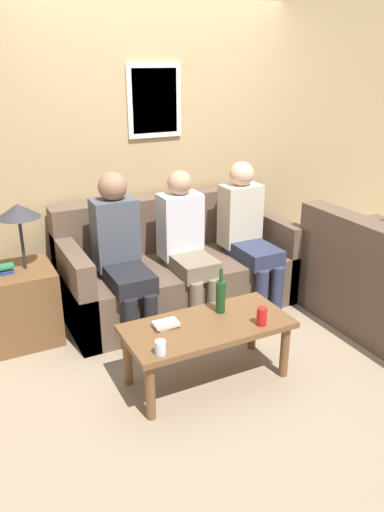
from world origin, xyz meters
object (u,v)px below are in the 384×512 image
(person_left, at_px, (121,250))
(person_right, at_px, (248,230))
(drinking_glass, at_px, (160,348))
(coffee_table, at_px, (207,332))
(person_middle, at_px, (186,241))
(wine_bottle, at_px, (221,296))
(couch_main, at_px, (177,270))

(person_left, distance_m, person_right, 1.14)
(drinking_glass, bearing_deg, person_left, 81.86)
(drinking_glass, bearing_deg, coffee_table, 24.96)
(person_middle, xyz_separation_m, person_right, (0.59, 0.00, 0.01))
(person_right, bearing_deg, wine_bottle, -131.85)
(person_right, bearing_deg, drinking_glass, -139.45)
(couch_main, xyz_separation_m, wine_bottle, (-0.15, -1.01, 0.23))
(couch_main, bearing_deg, person_right, -18.86)
(wine_bottle, height_order, person_right, person_right)
(person_middle, height_order, person_right, person_right)
(coffee_table, height_order, person_middle, person_middle)
(couch_main, relative_size, coffee_table, 1.80)
(person_right, bearing_deg, person_middle, -179.63)
(couch_main, xyz_separation_m, coffee_table, (-0.31, -1.12, 0.05))
(person_left, distance_m, person_middle, 0.55)
(couch_main, relative_size, person_right, 1.61)
(drinking_glass, relative_size, person_left, 0.07)
(person_left, bearing_deg, person_middle, -1.03)
(wine_bottle, bearing_deg, person_right, 48.15)
(couch_main, bearing_deg, coffee_table, -105.37)
(coffee_table, xyz_separation_m, person_middle, (0.30, 0.91, 0.29))
(drinking_glass, bearing_deg, wine_bottle, 27.57)
(person_middle, bearing_deg, person_right, 0.37)
(coffee_table, distance_m, person_middle, 1.00)
(drinking_glass, distance_m, person_middle, 1.33)
(wine_bottle, xyz_separation_m, person_left, (-0.41, 0.82, 0.12))
(drinking_glass, height_order, person_middle, person_middle)
(wine_bottle, xyz_separation_m, person_middle, (0.14, 0.81, 0.10))
(drinking_glass, relative_size, person_right, 0.07)
(drinking_glass, xyz_separation_m, person_right, (1.30, 1.11, 0.19))
(person_middle, bearing_deg, couch_main, 86.76)
(wine_bottle, xyz_separation_m, person_right, (0.73, 0.81, 0.11))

